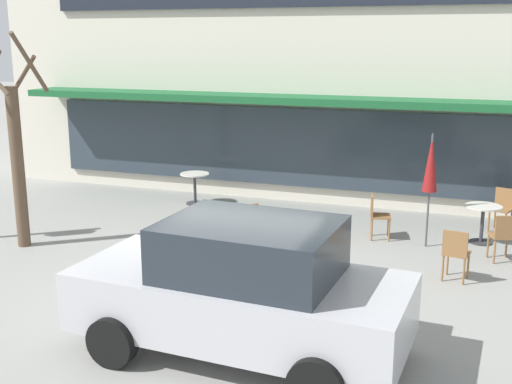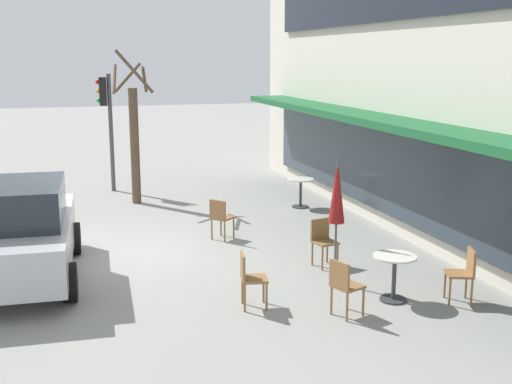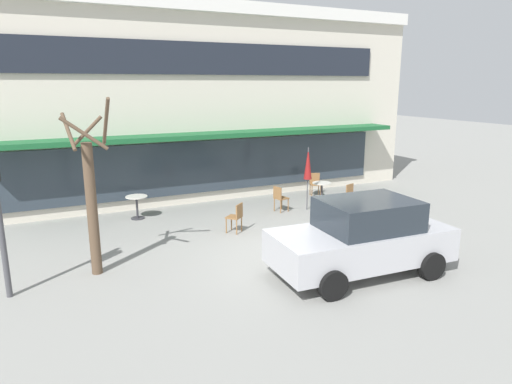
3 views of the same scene
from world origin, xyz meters
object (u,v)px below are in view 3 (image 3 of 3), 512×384
Objects in this scene: cafe_chair_4 at (315,183)px; parked_sedan at (362,237)px; cafe_table_streetside at (137,203)px; cafe_chair_1 at (352,205)px; cafe_chair_3 at (236,216)px; cafe_chair_0 at (347,194)px; street_tree at (92,199)px; cafe_table_near_wall at (322,189)px; cafe_chair_2 at (280,197)px; patio_umbrella_green_folded at (308,164)px.

parked_sedan is (-3.17, -6.87, 0.35)m from cafe_chair_4.
cafe_chair_1 reaches higher than cafe_table_streetside.
cafe_chair_1 is at bearing -27.23° from cafe_table_streetside.
cafe_table_streetside is 0.85× the size of cafe_chair_3.
cafe_chair_0 is 2.08m from cafe_chair_4.
cafe_table_streetside is 0.18× the size of parked_sedan.
street_tree is at bearing -113.37° from cafe_table_streetside.
cafe_table_near_wall is at bearing 64.43° from parked_sedan.
cafe_table_streetside is 0.85× the size of cafe_chair_4.
cafe_chair_2 is at bearing 23.55° from street_tree.
cafe_table_near_wall is 0.18× the size of parked_sedan.
cafe_chair_0 is 1.00× the size of cafe_chair_4.
cafe_chair_2 is (-2.36, 0.64, 0.00)m from cafe_chair_0.
cafe_chair_2 is at bearing 164.89° from cafe_chair_0.
cafe_chair_0 and cafe_chair_4 have the same top height.
cafe_chair_0 is 0.22× the size of street_tree.
street_tree is (-5.56, 2.66, 0.91)m from parked_sedan.
cafe_chair_1 is (6.21, -3.20, 0.01)m from cafe_table_streetside.
cafe_chair_2 is (-1.61, 1.91, 0.00)m from cafe_chair_1.
parked_sedan is 1.06× the size of street_tree.
cafe_table_near_wall is at bearing 20.84° from street_tree.
street_tree is at bearing -161.97° from cafe_chair_3.
cafe_chair_4 is at bearing 49.70° from patio_umbrella_green_folded.
cafe_chair_3 is at bearing -170.21° from cafe_chair_0.
cafe_table_streetside is 0.19× the size of street_tree.
cafe_chair_3 is 0.21× the size of parked_sedan.
cafe_chair_3 is at bearing -158.93° from patio_umbrella_green_folded.
parked_sedan reaches higher than cafe_chair_2.
street_tree is at bearing -173.80° from cafe_chair_1.
cafe_chair_3 is at bearing -147.46° from cafe_chair_2.
cafe_table_near_wall is at bearing 23.46° from cafe_chair_3.
cafe_chair_3 reaches higher than cafe_table_near_wall.
cafe_chair_0 and cafe_chair_1 have the same top height.
street_tree is at bearing -154.24° from cafe_chair_4.
cafe_chair_2 is 2.78m from cafe_chair_4.
cafe_chair_3 is at bearing 18.03° from street_tree.
cafe_chair_1 is 4.28m from parked_sedan.
cafe_chair_1 is at bearing -99.53° from cafe_table_near_wall.
cafe_table_near_wall is at bearing 80.47° from cafe_chair_1.
cafe_table_streetside is at bearing 66.63° from street_tree.
cafe_chair_4 is at bearing 31.89° from cafe_chair_3.
parked_sedan is at bearing -25.58° from street_tree.
cafe_chair_3 is (-3.24, -1.25, -1.10)m from patio_umbrella_green_folded.
patio_umbrella_green_folded is 5.60m from parked_sedan.
patio_umbrella_green_folded reaches higher than cafe_table_near_wall.
cafe_chair_0 is at bearing 59.21° from cafe_chair_1.
parked_sedan is at bearing -123.40° from cafe_chair_0.
cafe_table_near_wall is 0.85× the size of cafe_chair_4.
cafe_table_near_wall is 1.10m from cafe_chair_4.
cafe_table_near_wall is 0.85× the size of cafe_chair_0.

